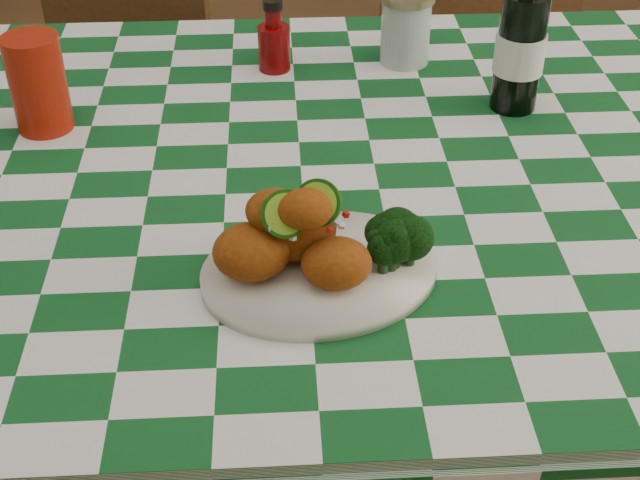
{
  "coord_description": "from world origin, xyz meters",
  "views": [
    {
      "loc": [
        -0.03,
        -1.05,
        1.44
      ],
      "look_at": [
        0.01,
        -0.25,
        0.84
      ],
      "focal_mm": 50.0,
      "sensor_mm": 36.0,
      "label": 1
    }
  ],
  "objects_px": {
    "fried_chicken_pile": "(305,229)",
    "mason_jar": "(406,28)",
    "plate": "(320,272)",
    "ketchup_bottle": "(274,35)",
    "beer_bottle": "(523,31)",
    "wooden_chair_right": "(485,106)",
    "red_tumbler": "(38,83)",
    "wooden_chair_left": "(112,150)",
    "dining_table": "(304,368)"
  },
  "relations": [
    {
      "from": "red_tumbler",
      "to": "wooden_chair_right",
      "type": "bearing_deg",
      "value": 34.42
    },
    {
      "from": "dining_table",
      "to": "mason_jar",
      "type": "xyz_separation_m",
      "value": [
        0.19,
        0.32,
        0.45
      ]
    },
    {
      "from": "beer_bottle",
      "to": "wooden_chair_right",
      "type": "xyz_separation_m",
      "value": [
        0.1,
        0.53,
        -0.41
      ]
    },
    {
      "from": "red_tumbler",
      "to": "mason_jar",
      "type": "xyz_separation_m",
      "value": [
        0.56,
        0.19,
        -0.01
      ]
    },
    {
      "from": "fried_chicken_pile",
      "to": "red_tumbler",
      "type": "height_order",
      "value": "red_tumbler"
    },
    {
      "from": "dining_table",
      "to": "red_tumbler",
      "type": "height_order",
      "value": "red_tumbler"
    },
    {
      "from": "red_tumbler",
      "to": "beer_bottle",
      "type": "distance_m",
      "value": 0.71
    },
    {
      "from": "plate",
      "to": "fried_chicken_pile",
      "type": "bearing_deg",
      "value": 180.0
    },
    {
      "from": "beer_bottle",
      "to": "wooden_chair_left",
      "type": "bearing_deg",
      "value": 144.13
    },
    {
      "from": "fried_chicken_pile",
      "to": "mason_jar",
      "type": "relative_size",
      "value": 1.39
    },
    {
      "from": "fried_chicken_pile",
      "to": "ketchup_bottle",
      "type": "xyz_separation_m",
      "value": [
        -0.03,
        0.56,
        -0.01
      ]
    },
    {
      "from": "plate",
      "to": "fried_chicken_pile",
      "type": "relative_size",
      "value": 1.68
    },
    {
      "from": "fried_chicken_pile",
      "to": "dining_table",
      "type": "bearing_deg",
      "value": 89.09
    },
    {
      "from": "red_tumbler",
      "to": "wooden_chair_right",
      "type": "xyz_separation_m",
      "value": [
        0.81,
        0.55,
        -0.35
      ]
    },
    {
      "from": "ketchup_bottle",
      "to": "beer_bottle",
      "type": "relative_size",
      "value": 0.48
    },
    {
      "from": "dining_table",
      "to": "wooden_chair_right",
      "type": "xyz_separation_m",
      "value": [
        0.43,
        0.68,
        0.11
      ]
    },
    {
      "from": "beer_bottle",
      "to": "wooden_chair_left",
      "type": "xyz_separation_m",
      "value": [
        -0.73,
        0.53,
        -0.49
      ]
    },
    {
      "from": "dining_table",
      "to": "red_tumbler",
      "type": "relative_size",
      "value": 11.59
    },
    {
      "from": "red_tumbler",
      "to": "wooden_chair_right",
      "type": "height_order",
      "value": "wooden_chair_right"
    },
    {
      "from": "dining_table",
      "to": "wooden_chair_left",
      "type": "bearing_deg",
      "value": 120.28
    },
    {
      "from": "mason_jar",
      "to": "wooden_chair_left",
      "type": "distance_m",
      "value": 0.81
    },
    {
      "from": "ketchup_bottle",
      "to": "red_tumbler",
      "type": "bearing_deg",
      "value": -152.56
    },
    {
      "from": "plate",
      "to": "fried_chicken_pile",
      "type": "height_order",
      "value": "fried_chicken_pile"
    },
    {
      "from": "ketchup_bottle",
      "to": "beer_bottle",
      "type": "bearing_deg",
      "value": -22.86
    },
    {
      "from": "beer_bottle",
      "to": "ketchup_bottle",
      "type": "bearing_deg",
      "value": 157.14
    },
    {
      "from": "fried_chicken_pile",
      "to": "mason_jar",
      "type": "xyz_separation_m",
      "value": [
        0.19,
        0.57,
        -0.01
      ]
    },
    {
      "from": "fried_chicken_pile",
      "to": "red_tumbler",
      "type": "xyz_separation_m",
      "value": [
        -0.37,
        0.38,
        0.0
      ]
    },
    {
      "from": "fried_chicken_pile",
      "to": "beer_bottle",
      "type": "distance_m",
      "value": 0.53
    },
    {
      "from": "ketchup_bottle",
      "to": "wooden_chair_right",
      "type": "xyz_separation_m",
      "value": [
        0.46,
        0.38,
        -0.34
      ]
    },
    {
      "from": "red_tumbler",
      "to": "wooden_chair_right",
      "type": "distance_m",
      "value": 1.04
    },
    {
      "from": "plate",
      "to": "mason_jar",
      "type": "bearing_deg",
      "value": 73.05
    },
    {
      "from": "mason_jar",
      "to": "beer_bottle",
      "type": "distance_m",
      "value": 0.23
    },
    {
      "from": "beer_bottle",
      "to": "wooden_chair_right",
      "type": "relative_size",
      "value": 0.25
    },
    {
      "from": "dining_table",
      "to": "beer_bottle",
      "type": "bearing_deg",
      "value": 24.89
    },
    {
      "from": "ketchup_bottle",
      "to": "mason_jar",
      "type": "distance_m",
      "value": 0.22
    },
    {
      "from": "mason_jar",
      "to": "beer_bottle",
      "type": "bearing_deg",
      "value": -49.24
    },
    {
      "from": "ketchup_bottle",
      "to": "wooden_chair_right",
      "type": "distance_m",
      "value": 0.69
    },
    {
      "from": "fried_chicken_pile",
      "to": "wooden_chair_left",
      "type": "height_order",
      "value": "fried_chicken_pile"
    },
    {
      "from": "wooden_chair_right",
      "to": "fried_chicken_pile",
      "type": "bearing_deg",
      "value": -111.51
    },
    {
      "from": "ketchup_bottle",
      "to": "mason_jar",
      "type": "height_order",
      "value": "same"
    },
    {
      "from": "mason_jar",
      "to": "wooden_chair_right",
      "type": "bearing_deg",
      "value": 55.56
    },
    {
      "from": "dining_table",
      "to": "wooden_chair_left",
      "type": "relative_size",
      "value": 1.99
    },
    {
      "from": "plate",
      "to": "red_tumbler",
      "type": "relative_size",
      "value": 1.95
    },
    {
      "from": "wooden_chair_left",
      "to": "fried_chicken_pile",
      "type": "bearing_deg",
      "value": -52.36
    },
    {
      "from": "ketchup_bottle",
      "to": "wooden_chair_left",
      "type": "height_order",
      "value": "ketchup_bottle"
    },
    {
      "from": "fried_chicken_pile",
      "to": "beer_bottle",
      "type": "height_order",
      "value": "beer_bottle"
    },
    {
      "from": "plate",
      "to": "red_tumbler",
      "type": "xyz_separation_m",
      "value": [
        -0.39,
        0.38,
        0.06
      ]
    },
    {
      "from": "dining_table",
      "to": "mason_jar",
      "type": "bearing_deg",
      "value": 59.99
    },
    {
      "from": "wooden_chair_right",
      "to": "plate",
      "type": "bearing_deg",
      "value": -110.66
    },
    {
      "from": "fried_chicken_pile",
      "to": "ketchup_bottle",
      "type": "relative_size",
      "value": 1.39
    }
  ]
}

